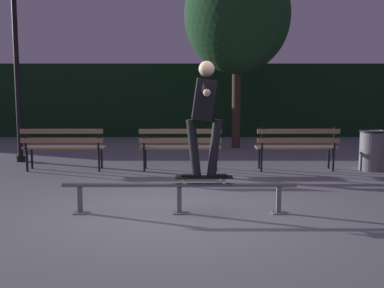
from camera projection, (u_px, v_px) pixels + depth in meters
The scene contains 11 objects.
ground_plane at pixel (180, 214), 7.05m from camera, with size 90.00×90.00×0.00m, color slate.
hedge_backdrop at pixel (187, 100), 16.11m from camera, with size 24.00×1.20×2.21m, color black.
grind_rail at pixel (180, 191), 7.03m from camera, with size 3.20×0.18×0.42m.
skateboard at pixel (204, 178), 7.00m from camera, with size 0.78×0.22×0.09m.
skateboarder at pixel (205, 109), 6.88m from camera, with size 0.62×1.41×1.56m.
park_bench_leftmost at pixel (64, 144), 10.11m from camera, with size 1.60×0.43×0.88m.
park_bench_left_center at pixel (181, 144), 10.11m from camera, with size 1.60×0.43×0.88m.
park_bench_right_center at pixel (297, 144), 10.10m from camera, with size 1.60×0.43×0.88m.
tree_behind_benches at pixel (238, 15), 12.96m from camera, with size 2.68×2.68×4.85m.
lamp_post_left at pixel (16, 46), 10.95m from camera, with size 0.32×0.32×3.90m.
trash_can at pixel (372, 150), 10.20m from camera, with size 0.52×0.52×0.80m.
Camera 1 is at (0.17, -6.85, 1.89)m, focal length 48.22 mm.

